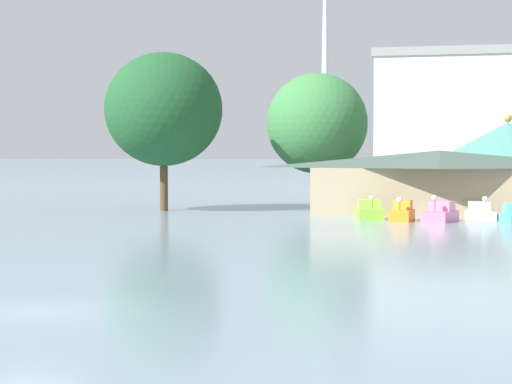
% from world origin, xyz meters
% --- Properties ---
extents(ground_plane, '(2000.00, 2000.00, 0.00)m').
position_xyz_m(ground_plane, '(0.00, 0.00, 0.00)').
color(ground_plane, gray).
extents(pedal_boat_lime, '(2.25, 3.02, 1.68)m').
position_xyz_m(pedal_boat_lime, '(6.30, 38.36, 0.53)').
color(pedal_boat_lime, '#8CCC3F').
rests_on(pedal_boat_lime, ground).
extents(pedal_boat_orange, '(1.66, 2.48, 1.64)m').
position_xyz_m(pedal_boat_orange, '(8.59, 37.05, 0.57)').
color(pedal_boat_orange, orange).
rests_on(pedal_boat_orange, ground).
extents(pedal_boat_pink, '(2.50, 3.18, 1.81)m').
position_xyz_m(pedal_boat_pink, '(11.12, 37.01, 0.54)').
color(pedal_boat_pink, pink).
rests_on(pedal_boat_pink, ground).
extents(pedal_boat_white, '(2.02, 2.97, 1.67)m').
position_xyz_m(pedal_boat_white, '(13.75, 39.14, 0.50)').
color(pedal_boat_white, white).
rests_on(pedal_boat_white, ground).
extents(boathouse, '(19.82, 8.51, 4.76)m').
position_xyz_m(boathouse, '(11.00, 44.40, 2.49)').
color(boathouse, tan).
rests_on(boathouse, ground).
extents(green_roof_pavilion, '(12.29, 12.29, 7.92)m').
position_xyz_m(green_roof_pavilion, '(16.62, 55.89, 4.05)').
color(green_roof_pavilion, brown).
rests_on(green_roof_pavilion, ground).
extents(shoreline_tree_tall_left, '(9.32, 9.32, 12.52)m').
position_xyz_m(shoreline_tree_tall_left, '(-10.41, 44.23, 8.03)').
color(shoreline_tree_tall_left, brown).
rests_on(shoreline_tree_tall_left, ground).
extents(shoreline_tree_mid, '(8.59, 8.59, 11.39)m').
position_xyz_m(shoreline_tree_mid, '(0.71, 52.06, 7.11)').
color(shoreline_tree_mid, brown).
rests_on(shoreline_tree_mid, ground).
extents(background_building_block, '(29.92, 19.46, 16.98)m').
position_xyz_m(background_building_block, '(17.86, 91.32, 8.51)').
color(background_building_block, silver).
rests_on(background_building_block, ground).
extents(distant_broadcast_tower, '(7.92, 7.92, 173.75)m').
position_xyz_m(distant_broadcast_tower, '(-46.34, 412.94, 76.81)').
color(distant_broadcast_tower, silver).
rests_on(distant_broadcast_tower, ground).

